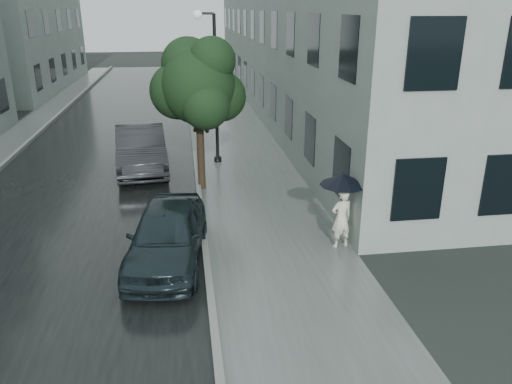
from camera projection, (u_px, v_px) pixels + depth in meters
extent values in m
plane|color=black|center=(288.00, 296.00, 10.14)|extent=(120.00, 120.00, 0.00)
cube|color=slate|center=(237.00, 144.00, 21.30)|extent=(3.50, 60.00, 0.01)
cube|color=slate|center=(194.00, 144.00, 21.03)|extent=(0.15, 60.00, 0.15)
cube|color=black|center=(109.00, 149.00, 20.58)|extent=(6.85, 60.00, 0.00)
cube|color=slate|center=(19.00, 151.00, 20.08)|extent=(0.15, 60.00, 0.15)
cube|color=gray|center=(316.00, 26.00, 27.39)|extent=(7.00, 36.00, 9.00)
cube|color=black|center=(253.00, 27.00, 26.92)|extent=(0.08, 32.40, 7.20)
cube|color=gray|center=(7.00, 30.00, 34.69)|extent=(7.00, 18.00, 8.00)
cube|color=black|center=(59.00, 29.00, 35.16)|extent=(0.08, 16.20, 6.40)
imported|color=silver|center=(341.00, 218.00, 11.96)|extent=(0.62, 0.48, 1.50)
cylinder|color=black|center=(342.00, 197.00, 11.73)|extent=(0.02, 0.02, 0.61)
cone|color=black|center=(343.00, 179.00, 11.58)|extent=(1.18, 1.18, 0.28)
cylinder|color=black|center=(344.00, 173.00, 11.52)|extent=(0.02, 0.02, 0.08)
cylinder|color=black|center=(341.00, 210.00, 11.85)|extent=(0.03, 0.03, 0.06)
cylinder|color=#332619|center=(201.00, 153.00, 15.75)|extent=(0.24, 0.24, 2.38)
sphere|color=#193417|center=(198.00, 87.00, 15.03)|extent=(2.27, 2.27, 2.27)
sphere|color=#193417|center=(221.00, 96.00, 15.49)|extent=(1.56, 1.56, 1.56)
sphere|color=#193417|center=(178.00, 91.00, 15.33)|extent=(1.75, 1.75, 1.75)
sphere|color=#193417|center=(205.00, 105.00, 14.64)|extent=(1.47, 1.47, 1.47)
sphere|color=#193417|center=(188.00, 64.00, 15.27)|extent=(1.65, 1.65, 1.65)
sphere|color=#193417|center=(212.00, 60.00, 14.66)|extent=(1.41, 1.41, 1.41)
cylinder|color=black|center=(216.00, 91.00, 17.99)|extent=(0.12, 0.12, 5.30)
cylinder|color=black|center=(218.00, 159.00, 18.89)|extent=(0.28, 0.28, 0.20)
cylinder|color=black|center=(207.00, 13.00, 17.06)|extent=(0.51, 0.13, 0.08)
sphere|color=silver|center=(198.00, 15.00, 17.06)|extent=(0.32, 0.32, 0.32)
imported|color=black|center=(167.00, 234.00, 11.28)|extent=(2.08, 4.15, 1.36)
imported|color=#242629|center=(141.00, 148.00, 17.78)|extent=(2.10, 4.89, 1.57)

